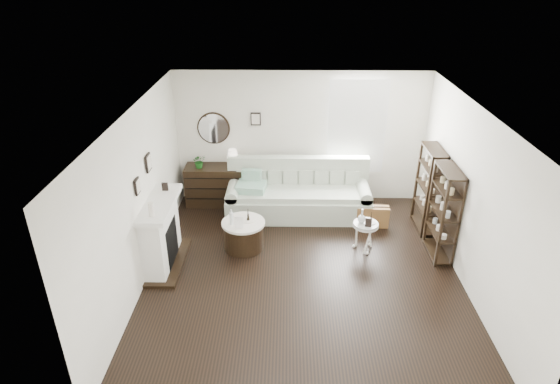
{
  "coord_description": "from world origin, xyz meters",
  "views": [
    {
      "loc": [
        -0.27,
        -6.18,
        4.59
      ],
      "look_at": [
        -0.39,
        0.8,
        1.1
      ],
      "focal_mm": 30.0,
      "sensor_mm": 36.0,
      "label": 1
    }
  ],
  "objects_px": {
    "sofa": "(298,196)",
    "drum_table": "(244,235)",
    "dresser": "(217,185)",
    "pedestal_table": "(366,225)"
  },
  "relations": [
    {
      "from": "sofa",
      "to": "dresser",
      "type": "bearing_deg",
      "value": 167.08
    },
    {
      "from": "sofa",
      "to": "drum_table",
      "type": "bearing_deg",
      "value": -126.83
    },
    {
      "from": "dresser",
      "to": "sofa",
      "type": "bearing_deg",
      "value": -12.92
    },
    {
      "from": "dresser",
      "to": "pedestal_table",
      "type": "bearing_deg",
      "value": -31.2
    },
    {
      "from": "sofa",
      "to": "pedestal_table",
      "type": "height_order",
      "value": "sofa"
    },
    {
      "from": "sofa",
      "to": "drum_table",
      "type": "relative_size",
      "value": 3.73
    },
    {
      "from": "dresser",
      "to": "drum_table",
      "type": "xyz_separation_m",
      "value": [
        0.7,
        -1.68,
        -0.15
      ]
    },
    {
      "from": "sofa",
      "to": "drum_table",
      "type": "xyz_separation_m",
      "value": [
        -0.97,
        -1.3,
        -0.1
      ]
    },
    {
      "from": "sofa",
      "to": "dresser",
      "type": "relative_size",
      "value": 2.27
    },
    {
      "from": "sofa",
      "to": "pedestal_table",
      "type": "xyz_separation_m",
      "value": [
        1.14,
        -1.32,
        0.12
      ]
    }
  ]
}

